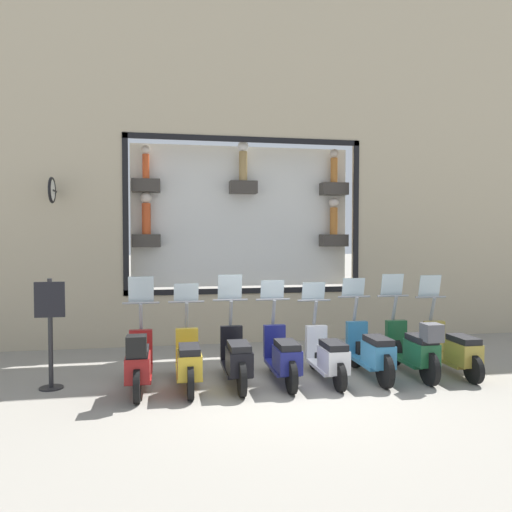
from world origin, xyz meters
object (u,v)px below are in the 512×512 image
scooter_navy_4 (283,357)px  scooter_teal_2 (371,352)px  scooter_red_7 (139,361)px  shop_sign_post (50,329)px  scooter_yellow_6 (189,361)px  scooter_olive_0 (454,350)px  scooter_green_1 (415,348)px  scooter_black_5 (237,358)px  scooter_white_3 (328,356)px

scooter_navy_4 → scooter_teal_2: bearing=-89.9°
scooter_red_7 → shop_sign_post: (0.42, 1.35, 0.46)m
scooter_yellow_6 → scooter_navy_4: bearing=-89.9°
scooter_olive_0 → scooter_teal_2: size_ratio=0.99×
scooter_green_1 → scooter_red_7: (-0.01, 4.52, -0.01)m
scooter_olive_0 → scooter_red_7: (-0.06, 5.27, 0.05)m
scooter_navy_4 → shop_sign_post: bearing=84.3°
scooter_teal_2 → scooter_black_5: size_ratio=1.00×
scooter_olive_0 → scooter_white_3: bearing=90.1°
scooter_green_1 → scooter_white_3: bearing=88.2°
scooter_teal_2 → scooter_black_5: scooter_black_5 is taller
scooter_red_7 → scooter_green_1: bearing=-89.9°
scooter_navy_4 → scooter_yellow_6: 1.51m
scooter_green_1 → scooter_black_5: (0.06, 3.01, -0.04)m
scooter_teal_2 → scooter_red_7: (-0.06, 3.76, 0.03)m
scooter_olive_0 → scooter_red_7: size_ratio=1.00×
scooter_white_3 → scooter_red_7: bearing=91.0°
scooter_yellow_6 → shop_sign_post: 2.20m
scooter_green_1 → scooter_yellow_6: size_ratio=1.01×
scooter_olive_0 → shop_sign_post: size_ratio=1.04×
scooter_navy_4 → shop_sign_post: size_ratio=1.05×
scooter_olive_0 → scooter_black_5: bearing=89.9°
scooter_olive_0 → scooter_teal_2: 1.51m
scooter_olive_0 → scooter_red_7: scooter_red_7 is taller
scooter_white_3 → scooter_red_7: scooter_red_7 is taller
scooter_green_1 → scooter_navy_4: (0.05, 2.26, -0.05)m
scooter_teal_2 → shop_sign_post: 5.15m
scooter_yellow_6 → scooter_red_7: 0.76m
scooter_green_1 → scooter_black_5: size_ratio=1.00×
scooter_black_5 → scooter_teal_2: bearing=-90.0°
scooter_black_5 → scooter_red_7: 1.51m
scooter_black_5 → scooter_yellow_6: scooter_black_5 is taller
scooter_yellow_6 → shop_sign_post: bearing=80.2°
scooter_navy_4 → scooter_black_5: scooter_black_5 is taller
scooter_red_7 → scooter_olive_0: bearing=-89.4°
scooter_black_5 → scooter_red_7: size_ratio=1.00×
scooter_white_3 → scooter_black_5: size_ratio=0.99×
scooter_green_1 → scooter_yellow_6: (0.05, 3.76, -0.06)m
scooter_olive_0 → scooter_green_1: (-0.05, 0.75, 0.07)m
scooter_green_1 → shop_sign_post: bearing=86.0°
scooter_teal_2 → scooter_yellow_6: scooter_teal_2 is taller
scooter_teal_2 → scooter_red_7: 3.76m
scooter_yellow_6 → scooter_green_1: bearing=-90.8°
scooter_green_1 → scooter_navy_4: size_ratio=1.00×
scooter_olive_0 → scooter_white_3: size_ratio=1.00×
scooter_teal_2 → scooter_white_3: scooter_teal_2 is taller
scooter_green_1 → scooter_white_3: size_ratio=1.01×
scooter_yellow_6 → shop_sign_post: (0.36, 2.11, 0.50)m
scooter_white_3 → scooter_navy_4: size_ratio=0.99×
scooter_green_1 → shop_sign_post: (0.42, 5.87, 0.44)m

